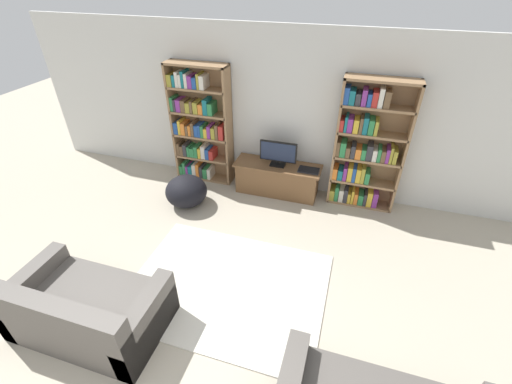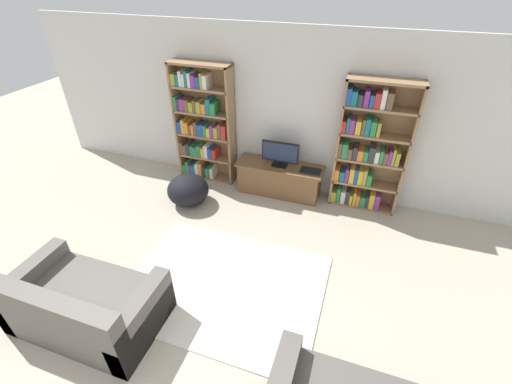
% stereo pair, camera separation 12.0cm
% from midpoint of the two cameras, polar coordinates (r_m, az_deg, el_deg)
% --- Properties ---
extents(wall_back, '(8.80, 0.06, 2.60)m').
position_cam_midpoint_polar(wall_back, '(5.55, 3.57, 12.94)').
color(wall_back, silver).
rests_on(wall_back, ground_plane).
extents(bookshelf_left, '(1.01, 0.30, 2.02)m').
position_cam_midpoint_polar(bookshelf_left, '(5.96, -9.97, 10.81)').
color(bookshelf_left, '#93704C').
rests_on(bookshelf_left, ground_plane).
extents(bookshelf_right, '(1.01, 0.30, 2.02)m').
position_cam_midpoint_polar(bookshelf_right, '(5.39, 17.13, 6.89)').
color(bookshelf_right, '#93704C').
rests_on(bookshelf_right, ground_plane).
extents(tv_stand, '(1.43, 0.47, 0.53)m').
position_cam_midpoint_polar(tv_stand, '(5.75, 2.96, 2.24)').
color(tv_stand, brown).
rests_on(tv_stand, ground_plane).
extents(television, '(0.60, 0.16, 0.42)m').
position_cam_midpoint_polar(television, '(5.50, 3.08, 6.45)').
color(television, black).
rests_on(television, tv_stand).
extents(laptop, '(0.33, 0.21, 0.03)m').
position_cam_midpoint_polar(laptop, '(5.49, 8.17, 3.63)').
color(laptop, '#28282D').
rests_on(laptop, tv_stand).
extents(area_rug, '(2.35, 1.78, 0.02)m').
position_cam_midpoint_polar(area_rug, '(4.35, -5.60, -15.42)').
color(area_rug, beige).
rests_on(area_rug, ground_plane).
extents(couch_left_sectional, '(1.57, 0.92, 0.80)m').
position_cam_midpoint_polar(couch_left_sectional, '(4.20, -27.15, -17.19)').
color(couch_left_sectional, '#56514C').
rests_on(couch_left_sectional, ground_plane).
extents(beanbag_ottoman, '(0.66, 0.66, 0.49)m').
position_cam_midpoint_polar(beanbag_ottoman, '(5.59, -12.14, 0.14)').
color(beanbag_ottoman, black).
rests_on(beanbag_ottoman, ground_plane).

